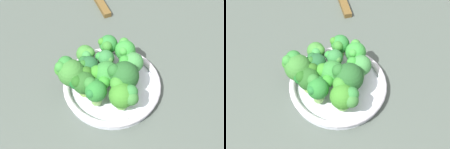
{
  "view_description": "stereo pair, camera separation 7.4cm",
  "coord_description": "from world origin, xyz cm",
  "views": [
    {
      "loc": [
        -13.73,
        -44.77,
        64.34
      ],
      "look_at": [
        1.3,
        -2.46,
        5.84
      ],
      "focal_mm": 51.08,
      "sensor_mm": 36.0,
      "label": 1
    },
    {
      "loc": [
        -6.61,
        -46.66,
        64.34
      ],
      "look_at": [
        1.3,
        -2.46,
        5.84
      ],
      "focal_mm": 51.08,
      "sensor_mm": 36.0,
      "label": 2
    }
  ],
  "objects": [
    {
      "name": "ground_plane",
      "position": [
        0.0,
        0.0,
        -1.25
      ],
      "size": [
        130.0,
        130.0,
        2.5
      ],
      "primitive_type": "cube",
      "color": "#4C574E"
    },
    {
      "name": "bowl",
      "position": [
        1.3,
        -2.46,
        1.45
      ],
      "size": [
        23.59,
        23.59,
        2.84
      ],
      "color": "white",
      "rests_on": "ground_plane"
    },
    {
      "name": "broccoli_floret_0",
      "position": [
        -4.01,
        -6.2,
        7.12
      ],
      "size": [
        4.85,
        5.6,
        6.76
      ],
      "color": "#80BA5B",
      "rests_on": "bowl"
    },
    {
      "name": "broccoli_floret_1",
      "position": [
        6.69,
        -1.21,
        6.68
      ],
      "size": [
        5.83,
        5.54,
        6.31
      ],
      "color": "#7DB55C",
      "rests_on": "bowl"
    },
    {
      "name": "broccoli_floret_2",
      "position": [
        1.15,
        1.95,
        6.58
      ],
      "size": [
        4.52,
        4.1,
        5.99
      ],
      "color": "#8DC667",
      "rests_on": "bowl"
    },
    {
      "name": "broccoli_floret_3",
      "position": [
        2.91,
        -4.98,
        7.77
      ],
      "size": [
        7.1,
        6.69,
        8.28
      ],
      "color": "#8DC060",
      "rests_on": "bowl"
    },
    {
      "name": "broccoli_floret_4",
      "position": [
        1.49,
        -9.19,
        7.0
      ],
      "size": [
        6.31,
        7.45,
        6.97
      ],
      "color": "#76BE54",
      "rests_on": "bowl"
    },
    {
      "name": "broccoli_floret_5",
      "position": [
        -2.68,
        5.05,
        6.37
      ],
      "size": [
        4.36,
        4.92,
        5.61
      ],
      "color": "#8BC864",
      "rests_on": "bowl"
    },
    {
      "name": "broccoli_floret_6",
      "position": [
        -0.65,
        -2.74,
        6.87
      ],
      "size": [
        6.45,
        6.68,
        6.91
      ],
      "color": "#94D373",
      "rests_on": "bowl"
    },
    {
      "name": "broccoli_floret_7",
      "position": [
        6.52,
        2.83,
        6.7
      ],
      "size": [
        5.06,
        5.36,
        6.43
      ],
      "color": "#7DB85B",
      "rests_on": "bowl"
    },
    {
      "name": "broccoli_floret_8",
      "position": [
        -8.01,
        0.69,
        7.55
      ],
      "size": [
        6.69,
        6.64,
        7.62
      ],
      "color": "#77C15E",
      "rests_on": "bowl"
    },
    {
      "name": "broccoli_floret_9",
      "position": [
        -3.28,
        1.23,
        6.59
      ],
      "size": [
        4.48,
        4.91,
        6.28
      ],
      "color": "#87C959",
      "rests_on": "bowl"
    },
    {
      "name": "broccoli_floret_10",
      "position": [
        -5.86,
        -2.92,
        6.74
      ],
      "size": [
        5.98,
        5.85,
        6.47
      ],
      "color": "#91C458",
      "rests_on": "bowl"
    },
    {
      "name": "broccoli_floret_11",
      "position": [
        3.15,
        5.89,
        6.71
      ],
      "size": [
        4.81,
        5.01,
        6.21
      ],
      "color": "#9DD165",
      "rests_on": "bowl"
    }
  ]
}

